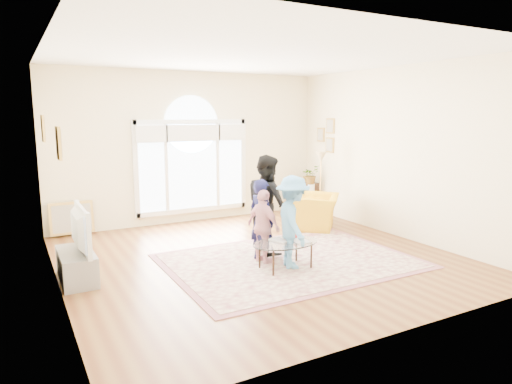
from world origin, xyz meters
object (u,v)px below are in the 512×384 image
television (75,229)px  coffee_table (286,243)px  tv_console (77,266)px  armchair (315,212)px  area_rug (290,261)px

television → coffee_table: (2.82, -0.99, -0.34)m
tv_console → armchair: (4.70, 0.86, 0.13)m
tv_console → coffee_table: size_ratio=0.92×
television → coffee_table: bearing=-19.4°
area_rug → tv_console: tv_console is taller
tv_console → television: (0.01, -0.00, 0.53)m
area_rug → tv_console: 3.17m
area_rug → coffee_table: coffee_table is taller
area_rug → coffee_table: bearing=-133.3°
television → tv_console: bearing=180.0°
tv_console → coffee_table: coffee_table is taller
tv_console → coffee_table: bearing=-19.3°
coffee_table → armchair: bearing=42.9°
area_rug → television: (-3.08, 0.72, 0.73)m
tv_console → television: size_ratio=0.91×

